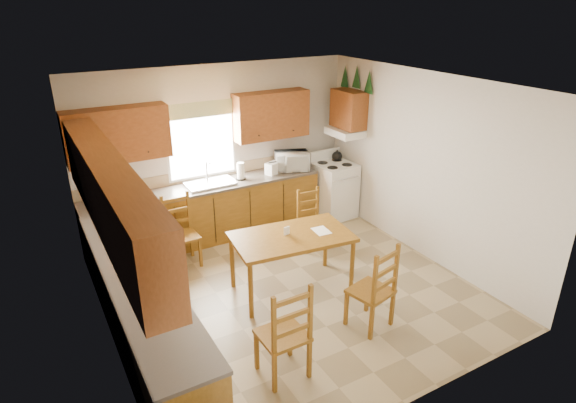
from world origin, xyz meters
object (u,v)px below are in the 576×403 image
stove (334,191)px  chair_far_right (312,220)px  chair_near_left (282,329)px  chair_far_left (182,232)px  microwave (292,161)px  dining_table (292,263)px  chair_near_right (371,286)px

stove → chair_far_right: (-0.97, -0.82, -0.01)m
stove → chair_near_left: (-2.70, -2.98, 0.08)m
chair_far_left → chair_far_right: (1.90, -0.48, -0.06)m
microwave → chair_far_left: 2.29m
dining_table → chair_near_right: size_ratio=1.40×
microwave → chair_near_right: (-0.70, -3.02, -0.54)m
chair_far_right → chair_near_right: bearing=-98.3°
chair_far_left → dining_table: bearing=-53.3°
dining_table → chair_near_right: 1.19m
microwave → chair_far_left: microwave is taller
dining_table → chair_near_right: (0.42, -1.11, 0.13)m
chair_far_left → chair_far_right: 1.96m
stove → dining_table: size_ratio=0.63×
dining_table → chair_near_left: (-0.86, -1.30, 0.15)m
stove → chair_near_right: 3.13m
stove → dining_table: 2.49m
microwave → stove: bearing=3.3°
microwave → dining_table: size_ratio=0.34×
microwave → chair_near_left: size_ratio=0.47×
chair_far_left → chair_far_right: chair_far_left is taller
stove → chair_near_left: bearing=-136.0°
chair_far_right → dining_table: bearing=-130.6°
chair_near_right → chair_far_left: 2.85m
dining_table → chair_far_left: (-1.03, 1.34, 0.12)m
microwave → chair_far_right: 1.24m
stove → microwave: (-0.72, 0.23, 0.60)m
microwave → dining_table: bearing=-99.4°
stove → chair_near_right: chair_near_right is taller
stove → chair_near_left: size_ratio=0.86×
chair_near_left → stove: bearing=-133.0°
chair_far_right → chair_far_left: bearing=170.6°
microwave → chair_near_left: 3.81m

